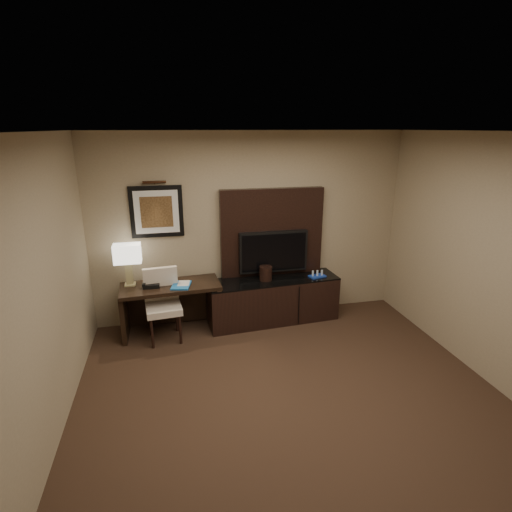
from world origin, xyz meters
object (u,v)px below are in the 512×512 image
object	(u,v)px
desk	(172,309)
desk_chair	(164,307)
credenza	(273,300)
desk_phone	(151,283)
tv	(273,252)
minibar_tray	(317,274)
ice_bucket	(266,273)
table_lamp	(128,265)

from	to	relation	value
desk	desk_chair	bearing A→B (deg)	-123.02
credenza	desk_phone	xyz separation A→B (m)	(-1.70, -0.06, 0.44)
tv	minibar_tray	size ratio (longest dim) A/B	4.23
tv	desk_phone	xyz separation A→B (m)	(-1.73, -0.20, -0.26)
tv	ice_bucket	world-z (taller)	tv
table_lamp	desk_phone	size ratio (longest dim) A/B	2.69
desk_phone	ice_bucket	world-z (taller)	ice_bucket
desk	tv	xyz separation A→B (m)	(1.48, 0.19, 0.67)
credenza	minibar_tray	distance (m)	0.75
table_lamp	ice_bucket	bearing A→B (deg)	-2.25
desk_chair	table_lamp	bearing A→B (deg)	138.62
credenza	ice_bucket	xyz separation A→B (m)	(-0.11, -0.01, 0.43)
tv	credenza	bearing A→B (deg)	-104.01
desk_phone	ice_bucket	bearing A→B (deg)	3.38
tv	table_lamp	size ratio (longest dim) A/B	1.73
minibar_tray	desk_chair	bearing A→B (deg)	-175.15
desk	table_lamp	distance (m)	0.84
desk_chair	minibar_tray	size ratio (longest dim) A/B	3.97
tv	ice_bucket	bearing A→B (deg)	-134.51
desk_chair	minibar_tray	distance (m)	2.23
tv	ice_bucket	distance (m)	0.34
desk	desk_chair	size ratio (longest dim) A/B	1.41
desk	desk_phone	size ratio (longest dim) A/B	6.15
desk	tv	world-z (taller)	tv
credenza	minibar_tray	bearing A→B (deg)	-8.72
desk_phone	minibar_tray	xyz separation A→B (m)	(2.35, 0.00, -0.07)
table_lamp	desk_phone	xyz separation A→B (m)	(0.28, -0.12, -0.24)
tv	ice_bucket	size ratio (longest dim) A/B	4.93
desk	desk_chair	world-z (taller)	desk_chair
credenza	desk_chair	size ratio (longest dim) A/B	2.02
desk_phone	minibar_tray	distance (m)	2.35
credenza	desk_phone	world-z (taller)	desk_phone
table_lamp	credenza	bearing A→B (deg)	-1.78
desk_phone	table_lamp	bearing A→B (deg)	158.73
ice_bucket	minibar_tray	bearing A→B (deg)	-3.07
desk_phone	ice_bucket	xyz separation A→B (m)	(1.58, 0.05, -0.01)
ice_bucket	minibar_tray	xyz separation A→B (m)	(0.77, -0.04, -0.06)
credenza	desk_chair	world-z (taller)	desk_chair
desk	table_lamp	world-z (taller)	table_lamp
desk	desk_phone	xyz separation A→B (m)	(-0.25, -0.01, 0.41)
minibar_tray	ice_bucket	bearing A→B (deg)	176.93
table_lamp	minibar_tray	distance (m)	2.65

